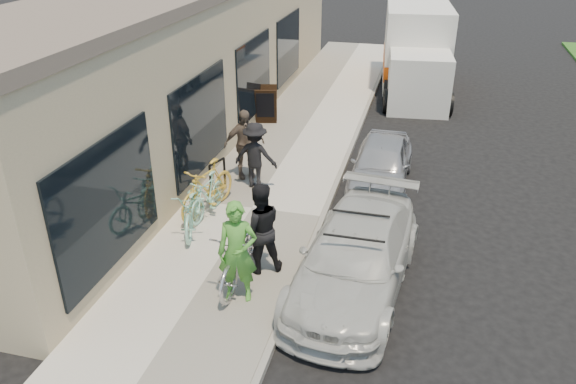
{
  "coord_description": "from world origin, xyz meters",
  "views": [
    {
      "loc": [
        1.4,
        -7.15,
        5.95
      ],
      "look_at": [
        -0.99,
        2.2,
        1.05
      ],
      "focal_mm": 35.0,
      "sensor_mm": 36.0,
      "label": 1
    }
  ],
  "objects_px": {
    "bystander_b": "(244,144)",
    "man_standing": "(259,228)",
    "sedan_white": "(356,257)",
    "bystander_a": "(255,155)",
    "cruiser_bike_a": "(208,196)",
    "tandem_bike": "(244,252)",
    "bike_rack": "(217,173)",
    "sandwich_board": "(266,105)",
    "moving_truck": "(416,54)",
    "cruiser_bike_c": "(207,188)",
    "woman_rider": "(237,252)",
    "cruiser_bike_b": "(192,207)",
    "sedan_silver": "(381,163)"
  },
  "relations": [
    {
      "from": "sandwich_board",
      "to": "sedan_white",
      "type": "distance_m",
      "value": 8.24
    },
    {
      "from": "bystander_b",
      "to": "cruiser_bike_a",
      "type": "bearing_deg",
      "value": -128.89
    },
    {
      "from": "sandwich_board",
      "to": "tandem_bike",
      "type": "bearing_deg",
      "value": -89.67
    },
    {
      "from": "tandem_bike",
      "to": "cruiser_bike_a",
      "type": "relative_size",
      "value": 1.39
    },
    {
      "from": "cruiser_bike_c",
      "to": "bystander_b",
      "type": "relative_size",
      "value": 1.09
    },
    {
      "from": "moving_truck",
      "to": "cruiser_bike_c",
      "type": "xyz_separation_m",
      "value": [
        -3.71,
        -10.82,
        -0.58
      ]
    },
    {
      "from": "sedan_silver",
      "to": "man_standing",
      "type": "distance_m",
      "value": 4.61
    },
    {
      "from": "cruiser_bike_c",
      "to": "sandwich_board",
      "type": "bearing_deg",
      "value": 107.58
    },
    {
      "from": "bike_rack",
      "to": "man_standing",
      "type": "relative_size",
      "value": 0.46
    },
    {
      "from": "bystander_b",
      "to": "man_standing",
      "type": "bearing_deg",
      "value": -102.08
    },
    {
      "from": "sedan_white",
      "to": "tandem_bike",
      "type": "relative_size",
      "value": 2.16
    },
    {
      "from": "sandwich_board",
      "to": "cruiser_bike_a",
      "type": "bearing_deg",
      "value": -99.05
    },
    {
      "from": "cruiser_bike_c",
      "to": "cruiser_bike_b",
      "type": "bearing_deg",
      "value": -79.24
    },
    {
      "from": "sandwich_board",
      "to": "bystander_a",
      "type": "height_order",
      "value": "bystander_a"
    },
    {
      "from": "sedan_white",
      "to": "bike_rack",
      "type": "bearing_deg",
      "value": 148.74
    },
    {
      "from": "woman_rider",
      "to": "bystander_a",
      "type": "relative_size",
      "value": 1.14
    },
    {
      "from": "cruiser_bike_a",
      "to": "cruiser_bike_c",
      "type": "distance_m",
      "value": 0.17
    },
    {
      "from": "sedan_white",
      "to": "bystander_a",
      "type": "relative_size",
      "value": 2.87
    },
    {
      "from": "bystander_b",
      "to": "tandem_bike",
      "type": "bearing_deg",
      "value": -106.2
    },
    {
      "from": "sandwich_board",
      "to": "tandem_bike",
      "type": "height_order",
      "value": "sandwich_board"
    },
    {
      "from": "woman_rider",
      "to": "cruiser_bike_c",
      "type": "relative_size",
      "value": 0.97
    },
    {
      "from": "bike_rack",
      "to": "tandem_bike",
      "type": "height_order",
      "value": "tandem_bike"
    },
    {
      "from": "man_standing",
      "to": "cruiser_bike_c",
      "type": "bearing_deg",
      "value": -73.93
    },
    {
      "from": "cruiser_bike_b",
      "to": "moving_truck",
      "type": "bearing_deg",
      "value": 55.78
    },
    {
      "from": "cruiser_bike_a",
      "to": "tandem_bike",
      "type": "bearing_deg",
      "value": -47.84
    },
    {
      "from": "sedan_silver",
      "to": "man_standing",
      "type": "relative_size",
      "value": 1.98
    },
    {
      "from": "woman_rider",
      "to": "bystander_a",
      "type": "xyz_separation_m",
      "value": [
        -0.97,
        4.08,
        -0.11
      ]
    },
    {
      "from": "cruiser_bike_c",
      "to": "bystander_a",
      "type": "relative_size",
      "value": 1.18
    },
    {
      "from": "sandwich_board",
      "to": "sedan_silver",
      "type": "xyz_separation_m",
      "value": [
        3.76,
        -3.15,
        -0.14
      ]
    },
    {
      "from": "moving_truck",
      "to": "bystander_b",
      "type": "xyz_separation_m",
      "value": [
        -3.5,
        -8.95,
        -0.29
      ]
    },
    {
      "from": "bystander_a",
      "to": "bike_rack",
      "type": "bearing_deg",
      "value": 36.3
    },
    {
      "from": "moving_truck",
      "to": "bystander_b",
      "type": "distance_m",
      "value": 9.62
    },
    {
      "from": "sedan_white",
      "to": "tandem_bike",
      "type": "bearing_deg",
      "value": -161.51
    },
    {
      "from": "sedan_silver",
      "to": "bike_rack",
      "type": "bearing_deg",
      "value": -155.11
    },
    {
      "from": "tandem_bike",
      "to": "cruiser_bike_c",
      "type": "xyz_separation_m",
      "value": [
        -1.51,
        2.13,
        0.01
      ]
    },
    {
      "from": "cruiser_bike_a",
      "to": "cruiser_bike_b",
      "type": "xyz_separation_m",
      "value": [
        -0.09,
        -0.6,
        0.02
      ]
    },
    {
      "from": "bike_rack",
      "to": "cruiser_bike_a",
      "type": "relative_size",
      "value": 0.53
    },
    {
      "from": "bike_rack",
      "to": "moving_truck",
      "type": "xyz_separation_m",
      "value": [
        3.83,
        9.91,
        0.66
      ]
    },
    {
      "from": "cruiser_bike_a",
      "to": "bystander_a",
      "type": "bearing_deg",
      "value": 75.93
    },
    {
      "from": "bystander_a",
      "to": "sandwich_board",
      "type": "bearing_deg",
      "value": -75.36
    },
    {
      "from": "cruiser_bike_b",
      "to": "bystander_b",
      "type": "bearing_deg",
      "value": 68.3
    },
    {
      "from": "sandwich_board",
      "to": "sedan_white",
      "type": "height_order",
      "value": "sedan_white"
    },
    {
      "from": "cruiser_bike_c",
      "to": "bystander_b",
      "type": "distance_m",
      "value": 1.9
    },
    {
      "from": "moving_truck",
      "to": "cruiser_bike_c",
      "type": "relative_size",
      "value": 3.31
    },
    {
      "from": "moving_truck",
      "to": "sedan_white",
      "type": "bearing_deg",
      "value": -97.1
    },
    {
      "from": "bystander_a",
      "to": "cruiser_bike_c",
      "type": "bearing_deg",
      "value": 67.89
    },
    {
      "from": "sandwich_board",
      "to": "man_standing",
      "type": "bearing_deg",
      "value": -87.74
    },
    {
      "from": "moving_truck",
      "to": "tandem_bike",
      "type": "relative_size",
      "value": 2.94
    },
    {
      "from": "bike_rack",
      "to": "sandwich_board",
      "type": "distance_m",
      "value": 4.75
    },
    {
      "from": "woman_rider",
      "to": "cruiser_bike_c",
      "type": "xyz_separation_m",
      "value": [
        -1.59,
        2.65,
        -0.33
      ]
    }
  ]
}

